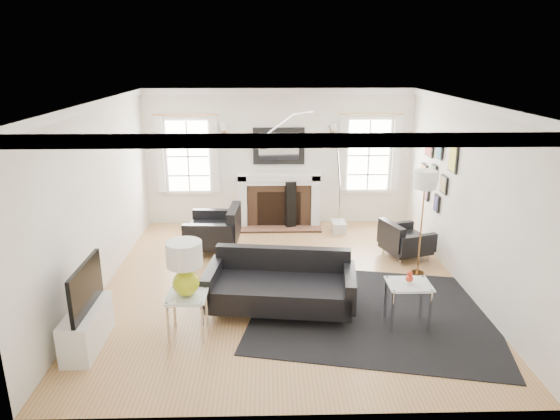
{
  "coord_description": "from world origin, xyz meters",
  "views": [
    {
      "loc": [
        -0.24,
        -7.12,
        3.43
      ],
      "look_at": [
        -0.04,
        0.3,
        1.11
      ],
      "focal_mm": 32.0,
      "sensor_mm": 36.0,
      "label": 1
    }
  ],
  "objects_px": {
    "fireplace": "(279,200)",
    "coffee_table": "(275,277)",
    "armchair_left": "(216,231)",
    "armchair_right": "(403,241)",
    "sofa": "(281,286)",
    "arc_floor_lamp": "(305,172)",
    "gourd_lamp": "(185,265)"
  },
  "relations": [
    {
      "from": "armchair_left",
      "to": "armchair_right",
      "type": "distance_m",
      "value": 3.34
    },
    {
      "from": "armchair_right",
      "to": "gourd_lamp",
      "type": "relative_size",
      "value": 1.39
    },
    {
      "from": "sofa",
      "to": "arc_floor_lamp",
      "type": "relative_size",
      "value": 0.83
    },
    {
      "from": "coffee_table",
      "to": "arc_floor_lamp",
      "type": "xyz_separation_m",
      "value": [
        0.58,
        2.18,
        1.07
      ]
    },
    {
      "from": "armchair_left",
      "to": "coffee_table",
      "type": "distance_m",
      "value": 2.13
    },
    {
      "from": "sofa",
      "to": "armchair_right",
      "type": "relative_size",
      "value": 2.16
    },
    {
      "from": "gourd_lamp",
      "to": "sofa",
      "type": "bearing_deg",
      "value": 27.81
    },
    {
      "from": "fireplace",
      "to": "arc_floor_lamp",
      "type": "xyz_separation_m",
      "value": [
        0.44,
        -1.07,
        0.85
      ]
    },
    {
      "from": "coffee_table",
      "to": "fireplace",
      "type": "bearing_deg",
      "value": 87.64
    },
    {
      "from": "arc_floor_lamp",
      "to": "armchair_left",
      "type": "bearing_deg",
      "value": -168.83
    },
    {
      "from": "fireplace",
      "to": "coffee_table",
      "type": "xyz_separation_m",
      "value": [
        -0.13,
        -3.25,
        -0.22
      ]
    },
    {
      "from": "fireplace",
      "to": "sofa",
      "type": "distance_m",
      "value": 3.62
    },
    {
      "from": "arc_floor_lamp",
      "to": "sofa",
      "type": "bearing_deg",
      "value": -101.22
    },
    {
      "from": "coffee_table",
      "to": "gourd_lamp",
      "type": "bearing_deg",
      "value": -138.33
    },
    {
      "from": "armchair_right",
      "to": "gourd_lamp",
      "type": "distance_m",
      "value": 4.26
    },
    {
      "from": "fireplace",
      "to": "armchair_right",
      "type": "xyz_separation_m",
      "value": [
        2.15,
        -1.77,
        -0.24
      ]
    },
    {
      "from": "sofa",
      "to": "gourd_lamp",
      "type": "bearing_deg",
      "value": -152.19
    },
    {
      "from": "fireplace",
      "to": "coffee_table",
      "type": "height_order",
      "value": "fireplace"
    },
    {
      "from": "sofa",
      "to": "arc_floor_lamp",
      "type": "bearing_deg",
      "value": 78.78
    },
    {
      "from": "sofa",
      "to": "armchair_right",
      "type": "xyz_separation_m",
      "value": [
        2.21,
        1.85,
        -0.06
      ]
    },
    {
      "from": "fireplace",
      "to": "armchair_left",
      "type": "relative_size",
      "value": 1.58
    },
    {
      "from": "coffee_table",
      "to": "arc_floor_lamp",
      "type": "relative_size",
      "value": 0.31
    },
    {
      "from": "armchair_right",
      "to": "coffee_table",
      "type": "relative_size",
      "value": 1.24
    },
    {
      "from": "coffee_table",
      "to": "gourd_lamp",
      "type": "relative_size",
      "value": 1.12
    },
    {
      "from": "armchair_right",
      "to": "arc_floor_lamp",
      "type": "relative_size",
      "value": 0.38
    },
    {
      "from": "coffee_table",
      "to": "sofa",
      "type": "bearing_deg",
      "value": -79.15
    },
    {
      "from": "fireplace",
      "to": "sofa",
      "type": "height_order",
      "value": "fireplace"
    },
    {
      "from": "sofa",
      "to": "armchair_left",
      "type": "bearing_deg",
      "value": 116.41
    },
    {
      "from": "armchair_left",
      "to": "coffee_table",
      "type": "bearing_deg",
      "value": -60.86
    },
    {
      "from": "armchair_left",
      "to": "gourd_lamp",
      "type": "xyz_separation_m",
      "value": [
        -0.09,
        -2.86,
        0.58
      ]
    },
    {
      "from": "armchair_right",
      "to": "arc_floor_lamp",
      "type": "height_order",
      "value": "arc_floor_lamp"
    },
    {
      "from": "sofa",
      "to": "gourd_lamp",
      "type": "height_order",
      "value": "gourd_lamp"
    }
  ]
}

